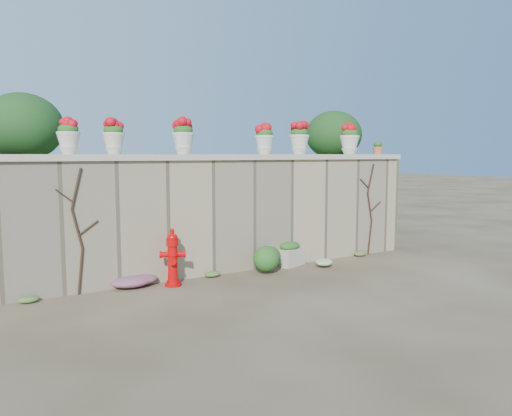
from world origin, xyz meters
TOP-DOWN VIEW (x-y plane):
  - ground at (0.00, 0.00)m, footprint 80.00×80.00m
  - stone_wall at (0.00, 1.80)m, footprint 8.00×0.40m
  - wall_cap at (0.00, 1.80)m, footprint 8.10×0.52m
  - raised_fill at (0.00, 5.00)m, footprint 9.00×6.00m
  - back_shrub_left at (-3.20, 3.00)m, footprint 1.30×1.30m
  - back_shrub_right at (3.40, 3.00)m, footprint 1.30×1.30m
  - vine_left at (-2.67, 1.58)m, footprint 0.60×0.04m
  - vine_right at (3.23, 1.58)m, footprint 0.60×0.04m
  - fire_hydrant at (-1.30, 1.30)m, footprint 0.40×0.29m
  - planter_box at (1.16, 1.55)m, footprint 0.62×0.48m
  - green_shrub at (0.52, 1.29)m, footprint 0.64×0.58m
  - magenta_clump at (-1.91, 1.53)m, footprint 0.87×0.58m
  - white_flowers at (1.64, 1.14)m, footprint 0.55×0.44m
  - urn_pot_0 at (-2.71, 1.80)m, footprint 0.34×0.34m
  - urn_pot_1 at (-2.04, 1.80)m, footprint 0.35×0.35m
  - urn_pot_2 at (-0.87, 1.80)m, footprint 0.37×0.37m
  - urn_pot_3 at (0.74, 1.80)m, footprint 0.36×0.36m
  - urn_pot_4 at (1.54, 1.80)m, footprint 0.38×0.38m
  - urn_pot_5 at (2.82, 1.80)m, footprint 0.40×0.40m
  - terracotta_pot at (3.62, 1.80)m, footprint 0.22×0.22m

SIDE VIEW (x-z plane):
  - ground at x=0.00m, z-range 0.00..0.00m
  - white_flowers at x=1.64m, z-range 0.00..0.20m
  - magenta_clump at x=-1.91m, z-range 0.00..0.23m
  - planter_box at x=1.16m, z-range -0.02..0.44m
  - green_shrub at x=0.52m, z-range 0.00..0.61m
  - fire_hydrant at x=-1.30m, z-range 0.00..0.93m
  - vine_left at x=-2.67m, z-range 0.04..1.94m
  - vine_right at x=3.23m, z-range 0.04..1.94m
  - stone_wall at x=0.00m, z-range 0.00..2.00m
  - raised_fill at x=0.00m, z-range 0.00..2.00m
  - wall_cap at x=0.00m, z-range 2.00..2.10m
  - terracotta_pot at x=3.62m, z-range 2.09..2.36m
  - urn_pot_0 at x=-2.71m, z-range 2.10..2.63m
  - urn_pot_1 at x=-2.04m, z-range 2.10..2.64m
  - urn_pot_3 at x=0.74m, z-range 2.10..2.66m
  - urn_pot_2 at x=-0.87m, z-range 2.10..2.68m
  - urn_pot_4 at x=1.54m, z-range 2.10..2.70m
  - urn_pot_5 at x=2.82m, z-range 2.10..2.72m
  - back_shrub_left at x=-3.20m, z-range 2.00..3.10m
  - back_shrub_right at x=3.40m, z-range 2.00..3.10m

